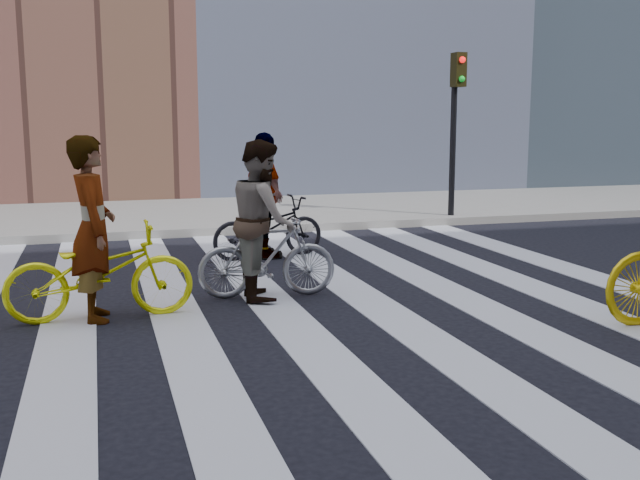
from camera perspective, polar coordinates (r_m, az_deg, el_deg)
name	(u,v)px	position (r m, az deg, el deg)	size (l,w,h in m)	color
ground	(317,299)	(8.75, -0.21, -4.55)	(100.00, 100.00, 0.00)	black
sidewalk_far	(217,214)	(15.95, -7.87, 1.98)	(100.00, 5.00, 0.15)	gray
zebra_crosswalk	(317,299)	(8.74, -0.21, -4.52)	(8.25, 10.00, 0.01)	silver
traffic_signal	(456,108)	(15.08, 10.30, 9.89)	(0.22, 0.42, 3.33)	black
bike_yellow_left	(100,272)	(8.13, -16.43, -2.37)	(0.67, 1.92, 1.01)	#F8FF0E
bike_silver_mid	(267,257)	(8.78, -4.06, -1.27)	(0.46, 1.62, 0.97)	#989BA1
bike_dark_rear	(268,227)	(11.24, -3.97, 0.96)	(0.62, 1.76, 0.93)	black
rider_left	(93,229)	(8.05, -16.93, 0.80)	(0.70, 0.46, 1.92)	slate
rider_mid	(262,220)	(8.70, -4.42, 1.56)	(0.90, 0.70, 1.85)	slate
rider_rear	(265,196)	(11.17, -4.24, 3.37)	(1.10, 0.46, 1.88)	slate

